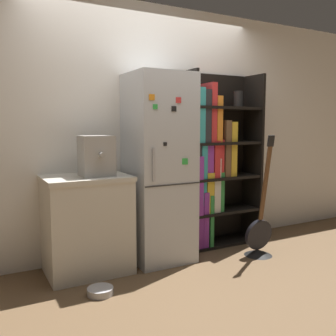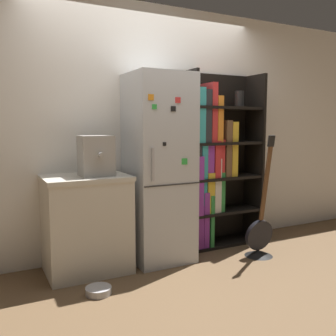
{
  "view_description": "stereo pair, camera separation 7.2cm",
  "coord_description": "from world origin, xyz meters",
  "views": [
    {
      "loc": [
        -1.67,
        -3.14,
        1.37
      ],
      "look_at": [
        0.1,
        0.15,
        0.93
      ],
      "focal_mm": 40.0,
      "sensor_mm": 36.0,
      "label": 1
    },
    {
      "loc": [
        -1.6,
        -3.17,
        1.37
      ],
      "look_at": [
        0.1,
        0.15,
        0.93
      ],
      "focal_mm": 40.0,
      "sensor_mm": 36.0,
      "label": 2
    }
  ],
  "objects": [
    {
      "name": "wall_back",
      "position": [
        0.0,
        0.47,
        1.3
      ],
      "size": [
        8.0,
        0.05,
        2.6
      ],
      "color": "white",
      "rests_on": "ground_plane"
    },
    {
      "name": "kitchen_counter",
      "position": [
        -0.74,
        0.17,
        0.45
      ],
      "size": [
        0.76,
        0.58,
        0.9
      ],
      "color": "beige",
      "rests_on": "ground_plane"
    },
    {
      "name": "guitar",
      "position": [
        0.96,
        -0.25,
        0.18
      ],
      "size": [
        0.32,
        0.3,
        1.26
      ],
      "color": "black",
      "rests_on": "ground_plane"
    },
    {
      "name": "bookshelf",
      "position": [
        0.72,
        0.29,
        0.93
      ],
      "size": [
        0.91,
        0.36,
        1.93
      ],
      "color": "black",
      "rests_on": "ground_plane"
    },
    {
      "name": "ground_plane",
      "position": [
        0.0,
        0.0,
        0.0
      ],
      "size": [
        16.0,
        16.0,
        0.0
      ],
      "primitive_type": "plane",
      "color": "brown"
    },
    {
      "name": "pet_bowl",
      "position": [
        -0.79,
        -0.35,
        0.03
      ],
      "size": [
        0.21,
        0.21,
        0.06
      ],
      "color": "#B7B7BC",
      "rests_on": "ground_plane"
    },
    {
      "name": "espresso_machine",
      "position": [
        -0.65,
        0.12,
        1.08
      ],
      "size": [
        0.29,
        0.3,
        0.37
      ],
      "color": "#A5A39E",
      "rests_on": "kitchen_counter"
    },
    {
      "name": "refrigerator",
      "position": [
        -0.0,
        0.16,
        0.93
      ],
      "size": [
        0.59,
        0.61,
        1.86
      ],
      "color": "silver",
      "rests_on": "ground_plane"
    }
  ]
}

